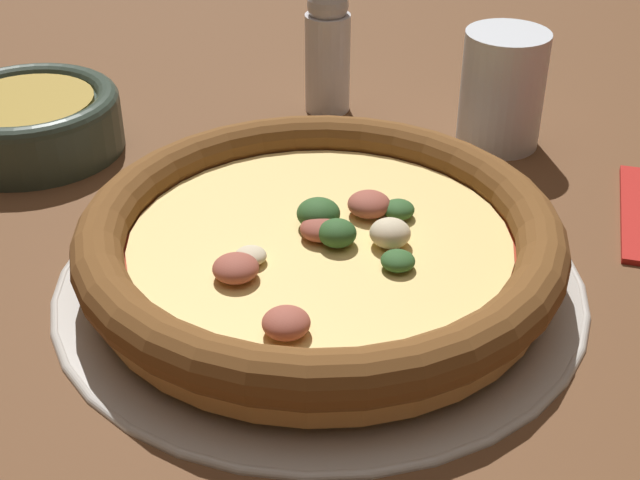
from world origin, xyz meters
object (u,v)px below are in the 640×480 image
(drinking_cup, at_px, (501,89))
(pepper_shaker, at_px, (328,49))
(pizza, at_px, (320,242))
(bowl_near, at_px, (30,119))
(pizza_tray, at_px, (320,276))

(drinking_cup, xyz_separation_m, pepper_shaker, (-0.03, 0.14, 0.01))
(drinking_cup, bearing_deg, pizza, -179.77)
(pizza, bearing_deg, pepper_shaker, 35.00)
(pizza, xyz_separation_m, pepper_shaker, (0.20, 0.14, 0.02))
(bowl_near, xyz_separation_m, pepper_shaker, (0.19, -0.13, 0.03))
(bowl_near, distance_m, drinking_cup, 0.35)
(pizza, bearing_deg, bowl_near, 87.71)
(pizza_tray, height_order, bowl_near, bowl_near)
(drinking_cup, bearing_deg, pizza_tray, -179.82)
(pizza_tray, height_order, pepper_shaker, pepper_shaker)
(pizza_tray, xyz_separation_m, pepper_shaker, (0.20, 0.14, 0.05))
(bowl_near, relative_size, drinking_cup, 1.53)
(drinking_cup, distance_m, pepper_shaker, 0.14)
(drinking_cup, bearing_deg, pepper_shaker, 100.59)
(bowl_near, xyz_separation_m, drinking_cup, (0.21, -0.27, 0.02))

